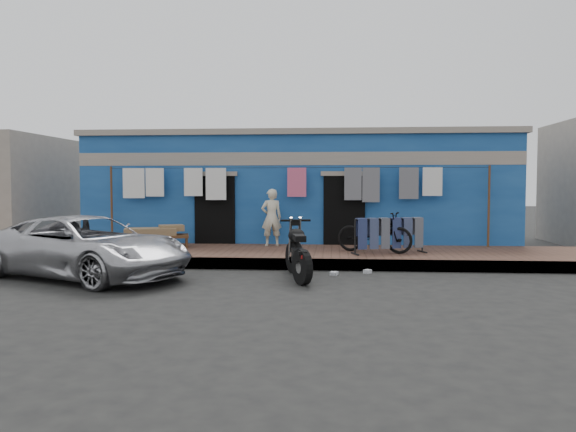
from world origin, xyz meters
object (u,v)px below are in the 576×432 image
object	(u,v)px
seated_person	(271,217)
car	(86,246)
motorcycle	(298,250)
charpoy	(158,237)
bicycle	(374,228)
jeans_rack	(389,235)

from	to	relation	value
seated_person	car	bearing A→B (deg)	33.04
motorcycle	charpoy	distance (m)	4.79
motorcycle	bicycle	bearing A→B (deg)	45.46
car	motorcycle	world-z (taller)	car
charpoy	jeans_rack	distance (m)	5.81
car	charpoy	world-z (taller)	car
seated_person	bicycle	bearing A→B (deg)	138.82
jeans_rack	charpoy	bearing A→B (deg)	172.66
car	jeans_rack	size ratio (longest dim) A/B	2.50
charpoy	car	bearing A→B (deg)	-97.71
seated_person	motorcycle	size ratio (longest dim) A/B	0.81
bicycle	jeans_rack	xyz separation A→B (m)	(0.33, -0.19, -0.16)
motorcycle	charpoy	xyz separation A→B (m)	(-3.77, 2.95, -0.05)
charpoy	jeans_rack	size ratio (longest dim) A/B	0.98
seated_person	charpoy	size ratio (longest dim) A/B	0.84
seated_person	charpoy	distance (m)	2.95
seated_person	charpoy	xyz separation A→B (m)	(-2.84, -0.64, -0.47)
motorcycle	charpoy	size ratio (longest dim) A/B	1.04
bicycle	car	bearing A→B (deg)	136.17
bicycle	motorcycle	bearing A→B (deg)	167.24
car	charpoy	bearing A→B (deg)	16.72
bicycle	motorcycle	world-z (taller)	bicycle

